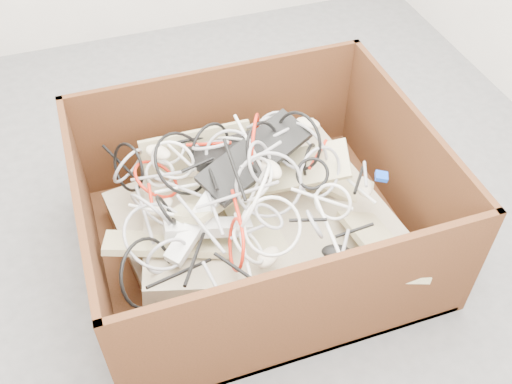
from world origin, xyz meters
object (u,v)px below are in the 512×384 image
object	(u,v)px
power_strip_right	(208,228)
vga_plug	(381,176)
power_strip_left	(198,221)
cardboard_box	(253,226)

from	to	relation	value
power_strip_right	vga_plug	bearing A→B (deg)	5.44
power_strip_left	power_strip_right	xyz separation A→B (m)	(0.03, -0.02, -0.03)
cardboard_box	power_strip_right	xyz separation A→B (m)	(-0.20, -0.11, 0.19)
power_strip_left	power_strip_right	bearing A→B (deg)	-72.15
power_strip_left	cardboard_box	bearing A→B (deg)	-19.95
cardboard_box	power_strip_left	world-z (taller)	cardboard_box
power_strip_left	vga_plug	xyz separation A→B (m)	(0.68, -0.02, 0.02)
power_strip_right	power_strip_left	bearing A→B (deg)	155.35
cardboard_box	vga_plug	xyz separation A→B (m)	(0.45, -0.11, 0.23)
cardboard_box	power_strip_left	size ratio (longest dim) A/B	3.72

